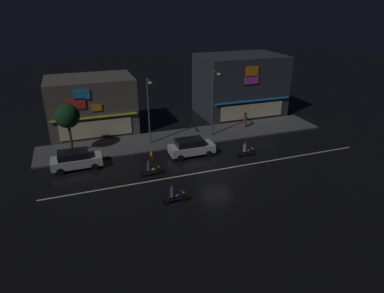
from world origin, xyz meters
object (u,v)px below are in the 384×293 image
object	(u,v)px
motorcycle_opposite_lane	(150,170)
motorcycle_following	(174,196)
motorcycle_lead	(246,151)
parked_car_near_kerb	(191,147)
traffic_cone	(151,152)
streetlamp_west	(149,106)
streetlamp_mid	(214,98)
parked_car_trailing	(76,159)
pedestrian_on_sidewalk	(245,120)

from	to	relation	value
motorcycle_opposite_lane	motorcycle_following	bearing A→B (deg)	-74.36
motorcycle_lead	parked_car_near_kerb	bearing A→B (deg)	152.37
parked_car_near_kerb	motorcycle_lead	bearing A→B (deg)	-24.16
parked_car_near_kerb	motorcycle_opposite_lane	distance (m)	5.46
traffic_cone	streetlamp_west	bearing A→B (deg)	77.62
traffic_cone	motorcycle_opposite_lane	bearing A→B (deg)	-104.53
motorcycle_following	streetlamp_mid	bearing A→B (deg)	-122.93
streetlamp_mid	parked_car_near_kerb	world-z (taller)	streetlamp_mid
parked_car_trailing	streetlamp_mid	bearing A→B (deg)	11.44
parked_car_near_kerb	parked_car_trailing	world-z (taller)	same
pedestrian_on_sidewalk	motorcycle_following	world-z (taller)	pedestrian_on_sidewalk
streetlamp_mid	parked_car_trailing	distance (m)	15.00
parked_car_trailing	motorcycle_lead	bearing A→B (deg)	-11.06
streetlamp_mid	motorcycle_following	distance (m)	14.15
parked_car_trailing	motorcycle_following	size ratio (longest dim) A/B	2.26
pedestrian_on_sidewalk	parked_car_trailing	distance (m)	19.32
streetlamp_west	parked_car_near_kerb	distance (m)	5.86
motorcycle_following	motorcycle_opposite_lane	xyz separation A→B (m)	(-0.67, 4.63, 0.00)
parked_car_near_kerb	traffic_cone	distance (m)	3.87
motorcycle_lead	streetlamp_west	bearing A→B (deg)	139.31
streetlamp_west	streetlamp_mid	xyz separation A→B (m)	(6.89, -0.04, 0.19)
streetlamp_west	motorcycle_opposite_lane	size ratio (longest dim) A/B	3.54
parked_car_trailing	motorcycle_following	xyz separation A→B (m)	(6.47, -8.31, -0.24)
streetlamp_mid	streetlamp_west	bearing A→B (deg)	179.63
streetlamp_west	streetlamp_mid	bearing A→B (deg)	-0.37
pedestrian_on_sidewalk	motorcycle_following	distance (m)	17.54
parked_car_trailing	motorcycle_lead	size ratio (longest dim) A/B	2.26
streetlamp_mid	traffic_cone	distance (m)	8.79
pedestrian_on_sidewalk	parked_car_trailing	xyz separation A→B (m)	(-18.88, -4.09, -0.11)
parked_car_near_kerb	parked_car_trailing	xyz separation A→B (m)	(-10.47, 0.85, 0.00)
motorcycle_lead	motorcycle_opposite_lane	xyz separation A→B (m)	(-9.40, -0.70, 0.00)
parked_car_trailing	motorcycle_opposite_lane	world-z (taller)	parked_car_trailing
pedestrian_on_sidewalk	parked_car_near_kerb	bearing A→B (deg)	-175.04
streetlamp_west	parked_car_near_kerb	xyz separation A→B (m)	(3.05, -3.79, -3.27)
streetlamp_mid	motorcycle_opposite_lane	distance (m)	11.36
parked_car_near_kerb	motorcycle_lead	distance (m)	5.19
motorcycle_following	traffic_cone	xyz separation A→B (m)	(0.41, 8.81, -0.36)
parked_car_trailing	motorcycle_following	world-z (taller)	parked_car_trailing
motorcycle_opposite_lane	streetlamp_west	bearing A→B (deg)	83.66
streetlamp_west	streetlamp_mid	distance (m)	6.89
streetlamp_mid	parked_car_trailing	xyz separation A→B (m)	(-14.30, -2.89, -3.45)
pedestrian_on_sidewalk	motorcycle_opposite_lane	size ratio (longest dim) A/B	0.95
motorcycle_following	traffic_cone	distance (m)	8.82
motorcycle_lead	traffic_cone	distance (m)	9.02
parked_car_trailing	motorcycle_following	bearing A→B (deg)	-52.07
streetlamp_mid	traffic_cone	size ratio (longest dim) A/B	12.88
streetlamp_mid	motorcycle_opposite_lane	world-z (taller)	streetlamp_mid
motorcycle_opposite_lane	pedestrian_on_sidewalk	bearing A→B (deg)	38.09
motorcycle_lead	motorcycle_opposite_lane	world-z (taller)	same
streetlamp_west	parked_car_near_kerb	world-z (taller)	streetlamp_west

